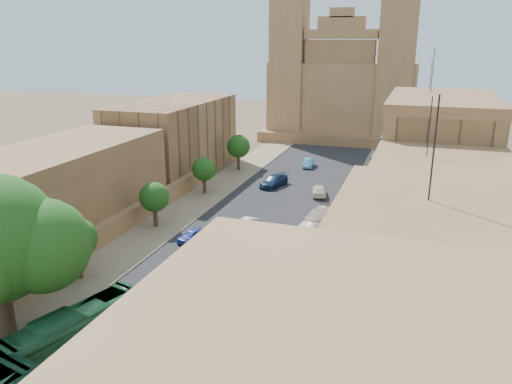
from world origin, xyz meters
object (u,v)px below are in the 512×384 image
Objects in this scene: street_tree_d at (238,146)px; car_white_b at (319,190)px; car_dkblue at (274,181)px; pedestrian_a at (293,308)px; pedestrian_c at (300,295)px; car_white_a at (246,224)px; church at (344,87)px; car_blue_a at (193,235)px; car_cream at (269,244)px; street_tree_a at (76,239)px; bus_red_east at (289,283)px; bus_green_north at (74,332)px; bus_cream_east at (316,234)px; street_tree_b at (154,197)px; red_truck at (189,277)px; street_tree_c at (204,169)px; olive_pickup at (307,255)px; car_blue_b at (308,163)px.

street_tree_d is 16.34m from car_white_b.
street_tree_d is 10.17m from car_dkblue.
pedestrian_a reaches higher than pedestrian_c.
pedestrian_c reaches higher than car_white_a.
pedestrian_a is (7.50, -67.15, -8.69)m from church.
car_cream reaches higher than car_blue_a.
street_tree_a is 1.52× the size of car_white_a.
bus_green_north is at bearing 44.22° from bus_red_east.
bus_cream_east reaches higher than bus_red_east.
car_white_a is at bearing -67.89° from street_tree_d.
street_tree_d is (-10.00, -30.61, -6.09)m from church.
car_blue_a is at bearing -24.13° from street_tree_b.
street_tree_d is 38.84m from pedestrian_c.
red_truck is (9.29, -11.58, -1.73)m from street_tree_b.
street_tree_d is 3.10× the size of pedestrian_a.
car_cream is at bearing -48.49° from street_tree_c.
street_tree_a is 10.50m from bus_green_north.
olive_pickup is 23.34m from car_dkblue.
car_white_b is (13.58, -8.66, -2.73)m from street_tree_d.
car_blue_a is (-4.82, -56.93, -8.94)m from church.
bus_red_east is 5.51× the size of pedestrian_c.
car_blue_b is (9.24, 4.76, -2.81)m from street_tree_d.
car_dkblue is 11.48m from car_blue_b.
bus_red_east is 13.65m from car_blue_a.
car_blue_b is at bearing -90.84° from car_cream.
pedestrian_a is at bearing -56.24° from car_dkblue.
street_tree_d is 23.93m from car_white_a.
bus_cream_east is 8.03m from car_white_a.
church reaches higher than bus_green_north.
car_white_b is 1.10× the size of car_blue_b.
bus_cream_east is at bearing 90.00° from olive_pickup.
street_tree_d is 1.56× the size of car_white_a.
olive_pickup is 0.48× the size of bus_green_north.
bus_red_east is (10.50, 10.48, -0.16)m from bus_green_north.
street_tree_c is 20.79m from bus_cream_east.
pedestrian_c is at bearing -68.18° from pedestrian_a.
street_tree_c is 0.51× the size of bus_red_east.
street_tree_a is 36.00m from street_tree_d.
street_tree_d is at bearing 90.00° from street_tree_a.
red_truck is at bearing -47.22° from car_blue_a.
street_tree_b reaches higher than red_truck.
bus_green_north is 19.24m from car_cream.
street_tree_b is at bearing 2.78° from bus_cream_east.
church reaches higher than street_tree_a.
bus_green_north reaches higher than car_dkblue.
church is 56.14m from bus_cream_east.
street_tree_c is 19.28m from car_blue_b.
car_white_b is at bearing 98.59° from olive_pickup.
car_white_a is at bearing 99.97° from bus_green_north.
car_blue_a is 1.03× the size of car_white_a.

